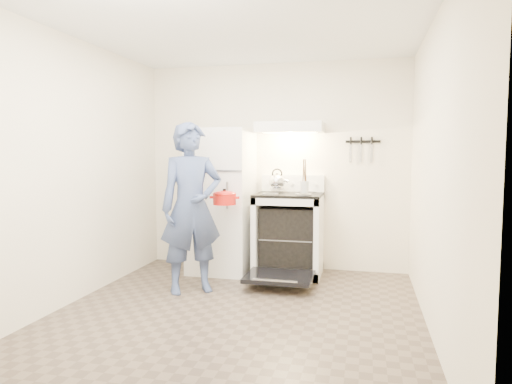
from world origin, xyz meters
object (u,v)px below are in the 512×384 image
refrigerator (222,201)px  dutch_oven (224,199)px  tea_kettle (277,181)px  person (191,208)px  stove_body (289,235)px

refrigerator → dutch_oven: 0.63m
tea_kettle → refrigerator: bearing=-170.5°
person → dutch_oven: (0.26, 0.28, 0.07)m
refrigerator → stove_body: refrigerator is taller
refrigerator → stove_body: 0.90m
tea_kettle → dutch_oven: tea_kettle is taller
tea_kettle → dutch_oven: 0.84m
tea_kettle → dutch_oven: bearing=-121.9°
dutch_oven → person: bearing=-132.7°
refrigerator → dutch_oven: refrigerator is taller
stove_body → tea_kettle: bearing=151.9°
stove_body → dutch_oven: 0.97m
stove_body → tea_kettle: 0.66m
stove_body → person: person is taller
refrigerator → person: (-0.04, -0.87, 0.01)m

